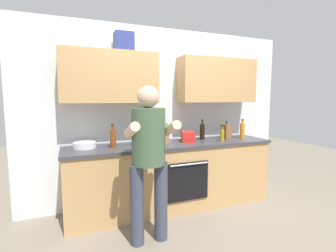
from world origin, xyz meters
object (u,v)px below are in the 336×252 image
(bottle_soy, at_px, (202,131))
(mixing_bowl, at_px, (85,145))
(person_standing, at_px, (149,152))
(bottle_oil, at_px, (222,135))
(bottle_soda, at_px, (135,139))
(cup_tea, at_px, (143,140))
(grocery_bag_crisps, at_px, (188,137))
(potted_herb, at_px, (165,131))
(bottle_vinegar, at_px, (113,138))
(bottle_juice, at_px, (242,130))
(knife_block, at_px, (226,131))

(bottle_soy, height_order, mixing_bowl, bottle_soy)
(person_standing, relative_size, bottle_oil, 7.30)
(mixing_bowl, bearing_deg, bottle_soda, -3.85)
(bottle_soy, distance_m, cup_tea, 0.93)
(grocery_bag_crisps, bearing_deg, person_standing, -138.01)
(cup_tea, xyz_separation_m, potted_herb, (0.29, -0.06, 0.11))
(bottle_vinegar, bearing_deg, potted_herb, 0.82)
(bottle_soy, height_order, cup_tea, bottle_soy)
(bottle_juice, height_order, bottle_vinegar, same)
(bottle_soda, height_order, mixing_bowl, bottle_soda)
(bottle_juice, height_order, potted_herb, bottle_juice)
(knife_block, bearing_deg, mixing_bowl, 179.23)
(bottle_oil, distance_m, mixing_bowl, 1.85)
(potted_herb, bearing_deg, mixing_bowl, 175.63)
(person_standing, bearing_deg, bottle_juice, 21.68)
(bottle_soda, xyz_separation_m, mixing_bowl, (-0.62, 0.04, -0.05))
(bottle_soy, relative_size, knife_block, 1.11)
(cup_tea, height_order, potted_herb, potted_herb)
(bottle_vinegar, distance_m, bottle_soda, 0.30)
(person_standing, bearing_deg, grocery_bag_crisps, 41.99)
(knife_block, bearing_deg, person_standing, -152.58)
(person_standing, xyz_separation_m, bottle_juice, (1.70, 0.67, 0.06))
(bottle_vinegar, bearing_deg, bottle_soda, 9.20)
(bottle_juice, distance_m, cup_tea, 1.54)
(potted_herb, xyz_separation_m, grocery_bag_crisps, (0.35, 0.01, -0.09))
(bottle_oil, relative_size, potted_herb, 0.80)
(cup_tea, bearing_deg, bottle_oil, -11.46)
(person_standing, relative_size, potted_herb, 5.82)
(bottle_vinegar, xyz_separation_m, bottle_oil, (1.50, -0.15, -0.03))
(bottle_vinegar, bearing_deg, mixing_bowl, 165.00)
(bottle_vinegar, distance_m, mixing_bowl, 0.35)
(bottle_soda, relative_size, potted_herb, 0.74)
(person_standing, height_order, cup_tea, person_standing)
(mixing_bowl, bearing_deg, cup_tea, -1.39)
(bottle_vinegar, xyz_separation_m, bottle_soy, (1.33, 0.12, -0.00))
(knife_block, bearing_deg, potted_herb, -177.11)
(cup_tea, relative_size, potted_herb, 0.38)
(person_standing, bearing_deg, mixing_bowl, 126.25)
(cup_tea, bearing_deg, bottle_juice, -3.62)
(person_standing, bearing_deg, cup_tea, 78.16)
(knife_block, bearing_deg, grocery_bag_crisps, -176.35)
(bottle_soy, relative_size, mixing_bowl, 1.07)
(bottle_soy, xyz_separation_m, knife_block, (0.38, -0.06, -0.01))
(bottle_soy, distance_m, knife_block, 0.39)
(person_standing, height_order, bottle_oil, person_standing)
(bottle_soda, height_order, knife_block, knife_block)
(bottle_vinegar, relative_size, bottle_soy, 0.98)
(person_standing, xyz_separation_m, potted_herb, (0.45, 0.71, 0.10))
(bottle_oil, distance_m, potted_herb, 0.82)
(bottle_soda, height_order, bottle_oil, bottle_oil)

